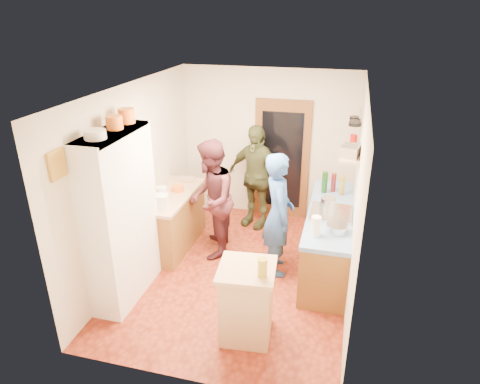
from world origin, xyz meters
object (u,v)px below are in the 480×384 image
at_px(right_counter_base, 328,240).
at_px(person_hob, 281,215).
at_px(hutch_body, 121,218).
at_px(person_left, 213,198).
at_px(island_base, 247,304).
at_px(person_back, 256,177).

distance_m(right_counter_base, person_hob, 0.86).
distance_m(hutch_body, person_left, 1.50).
xyz_separation_m(island_base, person_left, (-0.91, 1.66, 0.47)).
relative_size(island_base, person_back, 0.48).
xyz_separation_m(person_left, person_back, (0.41, 1.02, -0.01)).
xyz_separation_m(right_counter_base, person_back, (-1.30, 0.98, 0.47)).
bearing_deg(island_base, person_left, 118.90).
distance_m(hutch_body, person_hob, 2.10).
bearing_deg(island_base, right_counter_base, 64.87).
height_order(right_counter_base, person_left, person_left).
relative_size(right_counter_base, person_hob, 1.24).
height_order(hutch_body, right_counter_base, hutch_body).
bearing_deg(person_hob, hutch_body, 99.40).
bearing_deg(person_back, hutch_body, -97.89).
xyz_separation_m(right_counter_base, person_hob, (-0.66, -0.31, 0.46)).
bearing_deg(right_counter_base, island_base, -115.13).
bearing_deg(person_left, right_counter_base, 79.67).
xyz_separation_m(hutch_body, island_base, (1.70, -0.40, -0.67)).
relative_size(hutch_body, island_base, 2.56).
xyz_separation_m(hutch_body, person_left, (0.79, 1.26, -0.20)).
bearing_deg(right_counter_base, person_back, 142.87).
distance_m(person_left, person_back, 1.10).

